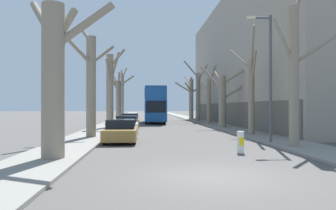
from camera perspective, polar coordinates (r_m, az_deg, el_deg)
The scene contains 21 objects.
ground_plane at distance 10.02m, azimuth 8.09°, elevation -12.24°, with size 300.00×300.00×0.00m, color #4C4947.
sidewalk_left at distance 59.73m, azimuth -7.86°, elevation -2.25°, with size 2.73×120.00×0.12m, color gray.
sidewalk_right at distance 60.14m, azimuth 3.40°, elevation -2.24°, with size 2.73×120.00×0.12m, color gray.
building_facade_right at distance 41.34m, azimuth 16.24°, elevation 7.28°, with size 10.08×40.34×15.10m.
street_tree_left_0 at distance 13.37m, azimuth -19.18°, elevation 5.21°, with size 4.05×3.07×6.85m.
street_tree_left_1 at distance 22.06m, azimuth -13.32°, elevation 3.82°, with size 2.94×3.78×7.73m.
street_tree_left_2 at distance 32.05m, azimuth -10.01°, elevation 2.92°, with size 1.94×2.92×7.67m.
street_tree_left_3 at distance 42.28m, azimuth -8.62°, elevation 1.14°, with size 3.08×2.80×6.40m.
street_tree_left_4 at distance 52.61m, azimuth -8.00°, elevation 1.80°, with size 2.39×2.08×8.25m.
street_tree_right_0 at distance 17.47m, azimuth 21.32°, elevation 5.99°, with size 4.01×2.49×9.37m.
street_tree_right_1 at distance 24.26m, azimuth 14.24°, elevation 2.57°, with size 1.82×4.74×7.47m.
street_tree_right_2 at distance 32.00m, azimuth 9.57°, elevation 1.35°, with size 5.23×3.20×6.19m.
street_tree_right_3 at distance 38.92m, azimuth 7.16°, elevation 1.32°, with size 0.90×4.89×6.68m.
street_tree_right_4 at distance 45.33m, azimuth 5.27°, elevation 1.84°, with size 3.09×2.20×8.45m.
street_tree_right_5 at distance 53.52m, azimuth 3.99°, elevation 1.49°, with size 4.51×4.89×7.41m.
double_decker_bus at distance 42.45m, azimuth -2.36°, elevation 0.33°, with size 2.59×10.33×4.53m.
parked_car_0 at distance 19.55m, azimuth -8.20°, elevation -4.53°, with size 1.84×4.17×1.32m.
parked_car_1 at distance 25.75m, azimuth -7.24°, elevation -3.49°, with size 1.74×3.91×1.37m.
parked_car_2 at distance 32.02m, azimuth -6.64°, elevation -2.82°, with size 1.74×4.48×1.42m.
lamp_post at distance 19.06m, azimuth 17.12°, elevation 5.59°, with size 1.40×0.20×7.16m.
traffic_bollard at distance 15.07m, azimuth 12.53°, elevation -6.34°, with size 0.32×0.33×0.98m.
Camera 1 is at (-2.09, -9.58, 2.07)m, focal length 35.00 mm.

